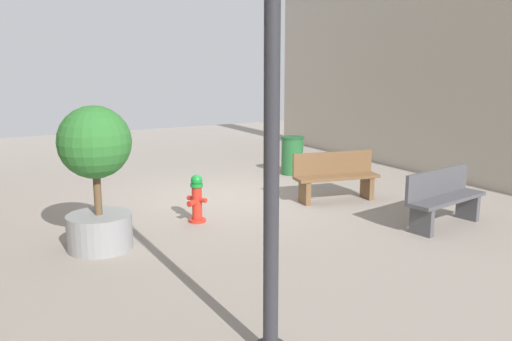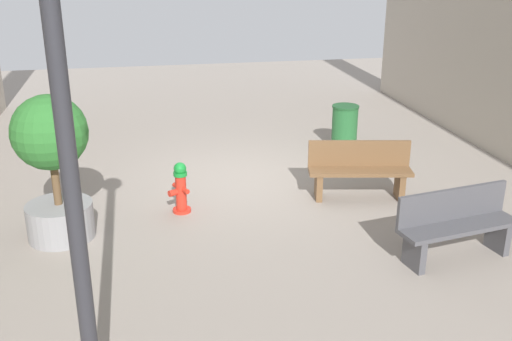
{
  "view_description": "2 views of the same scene",
  "coord_description": "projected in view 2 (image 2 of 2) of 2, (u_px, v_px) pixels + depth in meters",
  "views": [
    {
      "loc": [
        4.6,
        9.47,
        2.71
      ],
      "look_at": [
        0.68,
        2.38,
        1.06
      ],
      "focal_mm": 37.71,
      "sensor_mm": 36.0,
      "label": 1
    },
    {
      "loc": [
        1.69,
        9.92,
        3.92
      ],
      "look_at": [
        0.16,
        2.11,
        0.95
      ],
      "focal_mm": 41.66,
      "sensor_mm": 36.0,
      "label": 2
    }
  ],
  "objects": [
    {
      "name": "ground_plane",
      "position": [
        242.0,
        179.0,
        10.79
      ],
      "size": [
        23.4,
        23.4,
        0.0
      ],
      "primitive_type": "plane",
      "color": "gray"
    },
    {
      "name": "fire_hydrant",
      "position": [
        181.0,
        188.0,
        9.31
      ],
      "size": [
        0.36,
        0.38,
        0.83
      ],
      "color": "red",
      "rests_on": "ground_plane"
    },
    {
      "name": "bench_near",
      "position": [
        359.0,
        169.0,
        9.87
      ],
      "size": [
        1.75,
        0.76,
        0.95
      ],
      "color": "brown",
      "rests_on": "ground_plane"
    },
    {
      "name": "bench_far",
      "position": [
        456.0,
        223.0,
        7.9
      ],
      "size": [
        1.76,
        0.73,
        0.95
      ],
      "color": "#4C4C51",
      "rests_on": "ground_plane"
    },
    {
      "name": "planter_tree",
      "position": [
        53.0,
        159.0,
        8.21
      ],
      "size": [
        1.04,
        1.04,
        2.1
      ],
      "color": "gray",
      "rests_on": "ground_plane"
    },
    {
      "name": "street_lamp",
      "position": [
        64.0,
        122.0,
        4.35
      ],
      "size": [
        0.36,
        0.36,
        4.46
      ],
      "color": "#2D2D33",
      "rests_on": "ground_plane"
    },
    {
      "name": "trash_bin",
      "position": [
        345.0,
        127.0,
        12.31
      ],
      "size": [
        0.55,
        0.55,
        0.92
      ],
      "color": "#266633",
      "rests_on": "ground_plane"
    }
  ]
}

